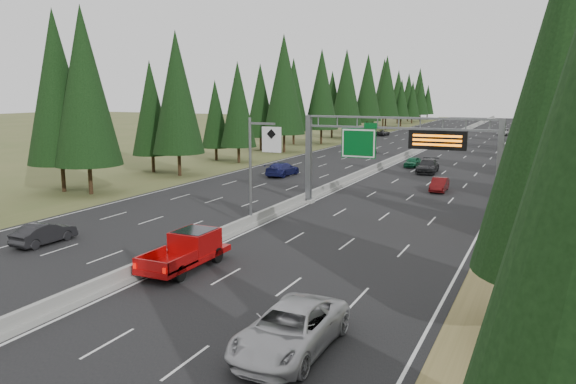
{
  "coord_description": "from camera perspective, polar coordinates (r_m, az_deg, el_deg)",
  "views": [
    {
      "loc": [
        19.59,
        -10.35,
        9.97
      ],
      "look_at": [
        5.36,
        20.0,
        3.91
      ],
      "focal_mm": 35.0,
      "sensor_mm": 36.0,
      "label": 1
    }
  ],
  "objects": [
    {
      "name": "tree_row_right",
      "position": [
        87.77,
        27.11,
        8.77
      ],
      "size": [
        11.59,
        242.81,
        18.73
      ],
      "color": "black",
      "rests_on": "ground"
    },
    {
      "name": "car_onc_white",
      "position": [
        90.82,
        8.26,
        4.38
      ],
      "size": [
        2.02,
        4.53,
        1.51
      ],
      "primitive_type": "imported",
      "rotation": [
        0.0,
        0.0,
        3.09
      ],
      "color": "silver",
      "rests_on": "road"
    },
    {
      "name": "silver_minivan",
      "position": [
        22.15,
        0.23,
        -13.76
      ],
      "size": [
        2.97,
        6.36,
        1.76
      ],
      "primitive_type": "imported",
      "rotation": [
        0.0,
        0.0,
        -0.01
      ],
      "color": "#B8B7BD",
      "rests_on": "road"
    },
    {
      "name": "car_onc_blue",
      "position": [
        66.06,
        -0.58,
        2.35
      ],
      "size": [
        2.41,
        5.6,
        1.61
      ],
      "primitive_type": "imported",
      "rotation": [
        0.0,
        0.0,
        3.11
      ],
      "color": "navy",
      "rests_on": "road"
    },
    {
      "name": "shoulder_right",
      "position": [
        90.92,
        23.86,
        3.1
      ],
      "size": [
        3.6,
        260.0,
        0.06
      ],
      "primitive_type": "cube",
      "color": "olive",
      "rests_on": "ground"
    },
    {
      "name": "median_barrier",
      "position": [
        92.95,
        12.84,
        4.1
      ],
      "size": [
        0.7,
        260.0,
        0.85
      ],
      "color": "gray",
      "rests_on": "road"
    },
    {
      "name": "car_onc_near",
      "position": [
        40.07,
        -23.53,
        -3.86
      ],
      "size": [
        1.61,
        4.36,
        1.43
      ],
      "primitive_type": "imported",
      "rotation": [
        0.0,
        0.0,
        3.12
      ],
      "color": "black",
      "rests_on": "road"
    },
    {
      "name": "car_onc_far",
      "position": [
        127.46,
        9.58,
        5.96
      ],
      "size": [
        2.41,
        4.78,
        1.3
      ],
      "primitive_type": "imported",
      "rotation": [
        0.0,
        0.0,
        3.09
      ],
      "color": "black",
      "rests_on": "road"
    },
    {
      "name": "tree_row_left",
      "position": [
        96.87,
        -0.24,
        9.96
      ],
      "size": [
        12.06,
        240.23,
        18.93
      ],
      "color": "black",
      "rests_on": "ground"
    },
    {
      "name": "sign_gantry",
      "position": [
        46.72,
        11.81,
        4.26
      ],
      "size": [
        16.75,
        0.98,
        7.8
      ],
      "color": "slate",
      "rests_on": "road"
    },
    {
      "name": "car_ahead_dkgrey",
      "position": [
        70.67,
        14.01,
        2.57
      ],
      "size": [
        2.55,
        5.72,
        1.63
      ],
      "primitive_type": "imported",
      "rotation": [
        0.0,
        0.0,
        0.05
      ],
      "color": "black",
      "rests_on": "road"
    },
    {
      "name": "car_ahead_far",
      "position": [
        127.74,
        16.99,
        5.73
      ],
      "size": [
        1.95,
        4.75,
        1.61
      ],
      "primitive_type": "imported",
      "rotation": [
        0.0,
        0.0,
        0.01
      ],
      "color": "black",
      "rests_on": "road"
    },
    {
      "name": "road",
      "position": [
        92.98,
        12.83,
        3.87
      ],
      "size": [
        32.0,
        260.0,
        0.08
      ],
      "primitive_type": "cube",
      "color": "black",
      "rests_on": "ground"
    },
    {
      "name": "car_ahead_dkred",
      "position": [
        57.86,
        15.12,
        0.73
      ],
      "size": [
        1.53,
        4.12,
        1.35
      ],
      "primitive_type": "imported",
      "rotation": [
        0.0,
        0.0,
        0.03
      ],
      "color": "#540C0D",
      "rests_on": "road"
    },
    {
      "name": "car_ahead_white",
      "position": [
        135.85,
        21.15,
        5.72
      ],
      "size": [
        2.85,
        5.64,
        1.53
      ],
      "primitive_type": "imported",
      "rotation": [
        0.0,
        0.0,
        0.06
      ],
      "color": "#B5B5B5",
      "rests_on": "road"
    },
    {
      "name": "car_ahead_green",
      "position": [
        75.6,
        12.54,
        3.0
      ],
      "size": [
        1.75,
        3.99,
        1.34
      ],
      "primitive_type": "imported",
      "rotation": [
        0.0,
        0.0,
        -0.04
      ],
      "color": "#125232",
      "rests_on": "road"
    },
    {
      "name": "hov_sign_pole",
      "position": [
        40.45,
        -3.15,
        2.79
      ],
      "size": [
        2.8,
        0.5,
        8.0
      ],
      "color": "slate",
      "rests_on": "road"
    },
    {
      "name": "red_pickup",
      "position": [
        32.47,
        -9.91,
        -5.56
      ],
      "size": [
        2.23,
        6.25,
        2.04
      ],
      "color": "black",
      "rests_on": "road"
    },
    {
      "name": "shoulder_left",
      "position": [
        98.29,
        2.63,
        4.44
      ],
      "size": [
        3.6,
        260.0,
        0.06
      ],
      "primitive_type": "cube",
      "color": "#485628",
      "rests_on": "ground"
    }
  ]
}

